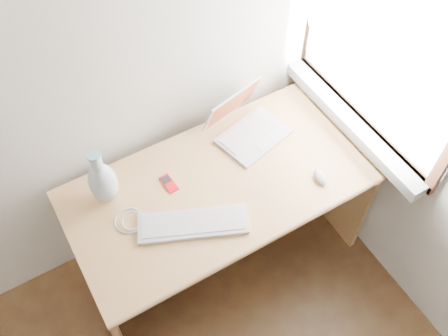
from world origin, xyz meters
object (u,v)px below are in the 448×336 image
laptop (249,124)px  external_keyboard (193,224)px  desk (212,195)px  vase (103,182)px

laptop → external_keyboard: 0.58m
desk → external_keyboard: size_ratio=2.88×
desk → external_keyboard: (-0.21, -0.21, 0.22)m
external_keyboard → vase: bearing=153.5°
desk → laptop: (0.27, 0.11, 0.26)m
desk → vase: (-0.46, 0.10, 0.33)m
external_keyboard → laptop: bearing=57.8°
laptop → vase: size_ratio=1.18×
laptop → external_keyboard: size_ratio=0.76×
desk → laptop: laptop is taller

